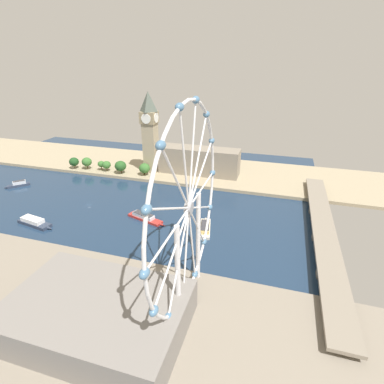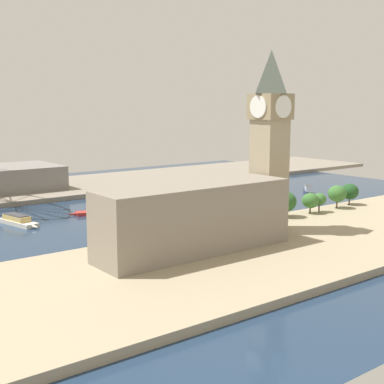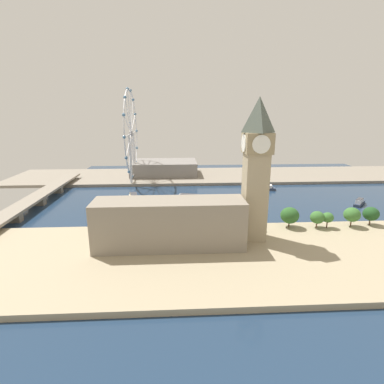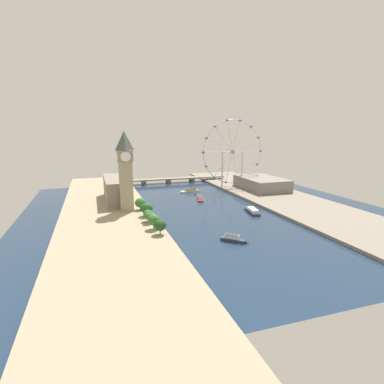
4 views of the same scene
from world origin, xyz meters
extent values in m
plane|color=#1E334C|center=(0.00, 0.00, 0.00)|extent=(381.57, 381.57, 0.00)
cube|color=tan|center=(-105.78, 0.00, 1.50)|extent=(90.00, 520.00, 3.00)
cube|color=tan|center=(-84.75, 21.57, 28.63)|extent=(13.01, 13.01, 51.26)
cube|color=#928260|center=(-84.75, 21.57, 60.01)|extent=(15.09, 15.09, 11.50)
pyramid|color=#4C564C|center=(-84.75, 21.57, 75.37)|extent=(13.66, 13.66, 19.22)
cylinder|color=white|center=(-84.75, 29.37, 60.01)|extent=(9.89, 0.50, 9.89)
cylinder|color=white|center=(-84.75, 13.76, 60.01)|extent=(9.89, 0.50, 9.89)
cylinder|color=white|center=(-76.95, 21.57, 60.01)|extent=(0.50, 9.89, 9.89)
cylinder|color=white|center=(-92.56, 21.57, 60.01)|extent=(0.50, 9.89, 9.89)
cube|color=gray|center=(-93.55, 71.21, 16.54)|extent=(22.00, 83.29, 27.09)
cylinder|color=#513823|center=(-67.78, -62.99, 4.83)|extent=(0.80, 0.80, 3.66)
ellipsoid|color=#1E471E|center=(-67.78, -62.99, 10.75)|extent=(10.20, 10.20, 9.18)
cylinder|color=#513823|center=(-70.13, -48.40, 5.06)|extent=(0.80, 0.80, 4.12)
ellipsoid|color=#386B2D|center=(-70.13, -48.40, 11.30)|extent=(10.44, 10.44, 9.40)
cylinder|color=#513823|center=(-71.35, -31.49, 5.07)|extent=(0.80, 0.80, 4.13)
ellipsoid|color=#386B2D|center=(-71.35, -31.49, 10.09)|extent=(7.38, 7.38, 6.64)
cylinder|color=#513823|center=(-70.75, -24.80, 4.70)|extent=(0.80, 0.80, 3.39)
ellipsoid|color=#386B2D|center=(-70.75, -24.80, 10.02)|extent=(9.06, 9.06, 8.15)
cylinder|color=#513823|center=(-69.88, -6.51, 5.05)|extent=(0.80, 0.80, 4.10)
ellipsoid|color=#1E471E|center=(-69.88, -6.51, 10.34)|extent=(8.11, 8.11, 7.30)
cylinder|color=#513823|center=(-68.96, -6.96, 4.71)|extent=(0.80, 0.80, 3.41)
ellipsoid|color=#285623|center=(-68.96, -6.96, 11.16)|extent=(11.85, 11.85, 10.67)
cylinder|color=#513823|center=(-70.72, 18.56, 4.99)|extent=(0.80, 0.80, 3.97)
ellipsoid|color=#386B2D|center=(-70.72, 18.56, 10.63)|extent=(9.16, 9.16, 8.24)
cylinder|color=#513823|center=(-71.17, 19.25, 4.58)|extent=(0.80, 0.80, 3.16)
ellipsoid|color=#386B2D|center=(-71.17, 19.25, 10.65)|extent=(11.22, 11.22, 10.09)
torus|color=silver|center=(80.63, 114.68, 54.17)|extent=(93.78, 1.46, 93.78)
cylinder|color=#99999E|center=(80.63, 114.68, 54.17)|extent=(5.54, 3.00, 5.54)
cylinder|color=silver|center=(103.72, 114.68, 54.17)|extent=(46.16, 0.87, 0.87)
cylinder|color=silver|center=(101.43, 114.68, 64.18)|extent=(41.97, 0.87, 20.82)
cylinder|color=silver|center=(95.03, 114.68, 72.22)|extent=(29.47, 0.87, 36.64)
cylinder|color=silver|center=(85.77, 114.68, 76.67)|extent=(11.12, 0.87, 45.20)
cylinder|color=silver|center=(75.50, 114.68, 76.67)|extent=(11.12, 0.87, 45.20)
cylinder|color=silver|center=(66.24, 114.68, 72.22)|extent=(29.47, 0.87, 36.64)
cylinder|color=silver|center=(59.84, 114.68, 64.18)|extent=(41.97, 0.87, 20.82)
cylinder|color=silver|center=(57.55, 114.68, 54.17)|extent=(46.16, 0.87, 0.87)
cylinder|color=silver|center=(59.84, 114.68, 44.16)|extent=(41.97, 0.87, 20.82)
cylinder|color=silver|center=(66.24, 114.68, 36.12)|extent=(29.47, 0.87, 36.64)
cylinder|color=silver|center=(75.50, 114.68, 31.67)|extent=(11.12, 0.87, 45.20)
cylinder|color=silver|center=(85.77, 114.68, 31.67)|extent=(11.12, 0.87, 45.20)
cylinder|color=silver|center=(95.03, 114.68, 36.12)|extent=(29.47, 0.87, 36.64)
cylinder|color=silver|center=(101.43, 114.68, 44.16)|extent=(41.97, 0.87, 20.82)
ellipsoid|color=teal|center=(126.80, 114.68, 54.17)|extent=(4.80, 3.20, 3.20)
ellipsoid|color=teal|center=(122.23, 114.68, 74.20)|extent=(4.80, 3.20, 3.20)
ellipsoid|color=teal|center=(109.42, 114.68, 90.26)|extent=(4.80, 3.20, 3.20)
ellipsoid|color=teal|center=(90.91, 114.68, 99.18)|extent=(4.80, 3.20, 3.20)
ellipsoid|color=teal|center=(70.36, 114.68, 99.18)|extent=(4.80, 3.20, 3.20)
ellipsoid|color=teal|center=(51.85, 114.68, 90.26)|extent=(4.80, 3.20, 3.20)
ellipsoid|color=teal|center=(39.04, 114.68, 74.20)|extent=(4.80, 3.20, 3.20)
ellipsoid|color=teal|center=(34.47, 114.68, 54.17)|extent=(4.80, 3.20, 3.20)
ellipsoid|color=teal|center=(39.04, 114.68, 34.14)|extent=(4.80, 3.20, 3.20)
ellipsoid|color=teal|center=(51.85, 114.68, 18.08)|extent=(4.80, 3.20, 3.20)
ellipsoid|color=teal|center=(70.36, 114.68, 9.16)|extent=(4.80, 3.20, 3.20)
ellipsoid|color=teal|center=(90.91, 114.68, 9.16)|extent=(4.80, 3.20, 3.20)
ellipsoid|color=teal|center=(109.42, 114.68, 18.08)|extent=(4.80, 3.20, 3.20)
ellipsoid|color=teal|center=(122.23, 114.68, 34.14)|extent=(4.80, 3.20, 3.20)
cylinder|color=silver|center=(96.79, 114.68, 28.59)|extent=(2.40, 2.40, 51.17)
cylinder|color=silver|center=(64.48, 114.68, 28.59)|extent=(2.40, 2.40, 51.17)
cube|color=gray|center=(110.96, 81.34, 11.02)|extent=(51.32, 77.96, 16.05)
cube|color=gray|center=(0.00, 185.66, 7.03)|extent=(193.57, 15.03, 2.00)
cube|color=#70685B|center=(-40.52, 185.66, 3.01)|extent=(6.00, 13.53, 6.03)
cube|color=#70685B|center=(0.00, 185.66, 3.01)|extent=(6.00, 13.53, 6.03)
cube|color=#70685B|center=(40.52, 185.66, 3.01)|extent=(6.00, 13.53, 6.03)
cube|color=#B22D28|center=(9.46, 56.77, 0.95)|extent=(15.57, 31.06, 1.90)
cone|color=#B22D28|center=(14.68, 73.63, 0.95)|extent=(3.44, 5.79, 1.90)
cube|color=silver|center=(9.01, 55.32, 3.26)|extent=(11.02, 19.44, 2.70)
cube|color=#38383D|center=(9.01, 55.32, 4.82)|extent=(10.20, 17.58, 0.42)
cube|color=#2D384C|center=(-15.08, -88.72, 1.18)|extent=(17.44, 17.11, 2.35)
cone|color=#2D384C|center=(-6.91, -96.64, 1.18)|extent=(4.17, 4.14, 2.35)
cube|color=silver|center=(-15.78, -88.04, 3.88)|extent=(10.98, 10.82, 3.06)
cube|color=#38383D|center=(-15.78, -88.04, 5.57)|extent=(10.03, 9.89, 0.31)
cube|color=beige|center=(10.72, 105.09, 1.08)|extent=(27.25, 12.66, 2.16)
cone|color=beige|center=(-4.21, 101.84, 1.08)|extent=(5.09, 3.12, 2.16)
cube|color=#DBB766|center=(12.01, 105.37, 3.48)|extent=(17.90, 9.55, 2.64)
cube|color=#38383D|center=(12.01, 105.37, 5.01)|extent=(16.18, 8.91, 0.43)
cube|color=#2D384C|center=(40.48, -19.32, 1.24)|extent=(12.49, 29.06, 2.47)
cone|color=#2D384C|center=(43.13, -3.20, 1.24)|extent=(3.26, 5.40, 2.47)
cube|color=white|center=(40.25, -20.71, 3.94)|extent=(9.63, 19.19, 2.94)
camera|label=1|loc=(193.89, 150.35, 115.51)|focal=28.18mm
camera|label=2|loc=(-258.53, 199.77, 61.13)|focal=50.68mm
camera|label=3|loc=(-250.80, 67.40, 76.66)|focal=28.05mm
camera|label=4|loc=(-116.33, -293.83, 86.60)|focal=28.48mm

